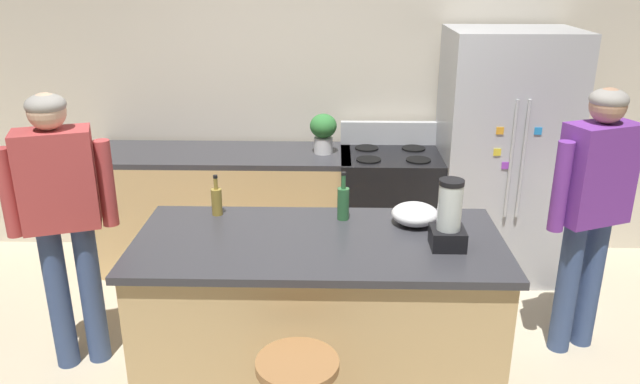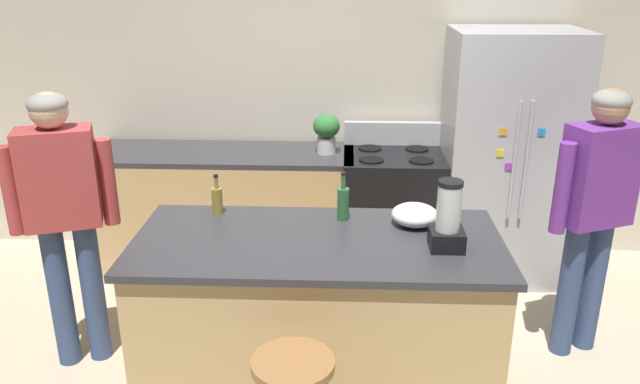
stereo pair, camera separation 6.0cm
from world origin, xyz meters
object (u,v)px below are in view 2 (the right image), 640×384
(blender_appliance, at_px, (448,220))
(bottle_vinegar, at_px, (217,200))
(person_by_sink_right, at_px, (595,201))
(potted_plant, at_px, (326,131))
(stove_range, at_px, (392,211))
(kitchen_island, at_px, (318,316))
(bottle_olive_oil, at_px, (343,202))
(refrigerator, at_px, (506,158))
(mixing_bowl, at_px, (415,215))
(person_by_island_left, at_px, (63,206))

(blender_appliance, distance_m, bottle_vinegar, 1.30)
(person_by_sink_right, distance_m, potted_plant, 1.93)
(stove_range, bearing_deg, kitchen_island, -108.40)
(bottle_olive_oil, xyz_separation_m, bottle_vinegar, (-0.71, 0.05, -0.02))
(kitchen_island, distance_m, refrigerator, 2.05)
(potted_plant, bearing_deg, blender_appliance, -68.07)
(blender_appliance, bearing_deg, stove_range, 95.09)
(stove_range, height_order, blender_appliance, blender_appliance)
(stove_range, bearing_deg, potted_plant, 177.13)
(refrigerator, relative_size, blender_appliance, 5.16)
(stove_range, height_order, bottle_olive_oil, bottle_olive_oil)
(potted_plant, bearing_deg, kitchen_island, -89.79)
(stove_range, height_order, mixing_bowl, stove_range)
(refrigerator, height_order, bottle_olive_oil, refrigerator)
(kitchen_island, bearing_deg, blender_appliance, -6.87)
(kitchen_island, bearing_deg, potted_plant, 90.21)
(mixing_bowl, bearing_deg, stove_range, 90.61)
(blender_appliance, height_order, mixing_bowl, blender_appliance)
(kitchen_island, xyz_separation_m, potted_plant, (-0.01, 1.55, 0.64))
(blender_appliance, xyz_separation_m, bottle_vinegar, (-1.23, 0.40, -0.07))
(refrigerator, height_order, bottle_vinegar, refrigerator)
(person_by_sink_right, bearing_deg, refrigerator, 103.84)
(potted_plant, xyz_separation_m, blender_appliance, (0.66, -1.63, -0.02))
(bottle_olive_oil, bearing_deg, stove_range, 73.20)
(stove_range, relative_size, person_by_sink_right, 0.68)
(refrigerator, distance_m, person_by_island_left, 3.04)
(kitchen_island, relative_size, potted_plant, 6.41)
(bottle_olive_oil, bearing_deg, potted_plant, 96.05)
(refrigerator, height_order, stove_range, refrigerator)
(kitchen_island, height_order, refrigerator, refrigerator)
(bottle_olive_oil, relative_size, mixing_bowl, 1.08)
(blender_appliance, bearing_deg, bottle_olive_oil, 145.95)
(kitchen_island, bearing_deg, person_by_island_left, 171.08)
(person_by_sink_right, xyz_separation_m, bottle_vinegar, (-2.16, -0.14, 0.02))
(mixing_bowl, bearing_deg, potted_plant, 111.53)
(blender_appliance, bearing_deg, refrigerator, 66.90)
(kitchen_island, distance_m, person_by_island_left, 1.55)
(stove_range, relative_size, bottle_olive_oil, 4.02)
(stove_range, xyz_separation_m, bottle_vinegar, (-1.09, -1.20, 0.54))
(potted_plant, bearing_deg, stove_range, -2.87)
(potted_plant, relative_size, blender_appliance, 0.84)
(stove_range, relative_size, bottle_vinegar, 4.71)
(person_by_island_left, bearing_deg, person_by_sink_right, 4.47)
(person_by_sink_right, bearing_deg, stove_range, 135.21)
(person_by_sink_right, bearing_deg, potted_plant, 145.49)
(mixing_bowl, bearing_deg, bottle_vinegar, 174.46)
(refrigerator, xyz_separation_m, bottle_olive_oil, (-1.19, -1.23, 0.11))
(kitchen_island, relative_size, bottle_vinegar, 8.15)
(person_by_island_left, distance_m, potted_plant, 1.95)
(stove_range, bearing_deg, bottle_olive_oil, -106.80)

